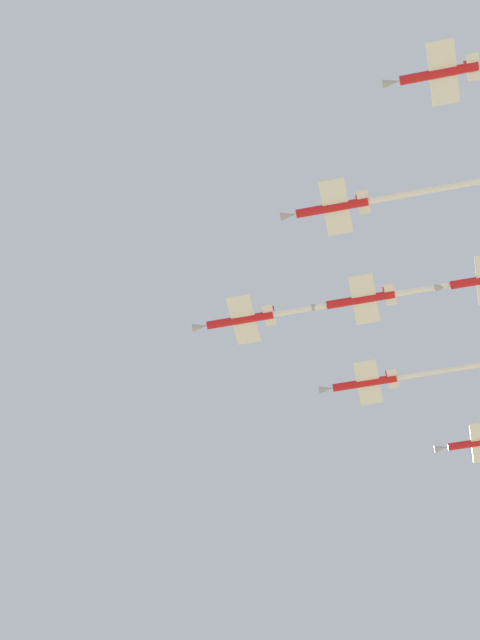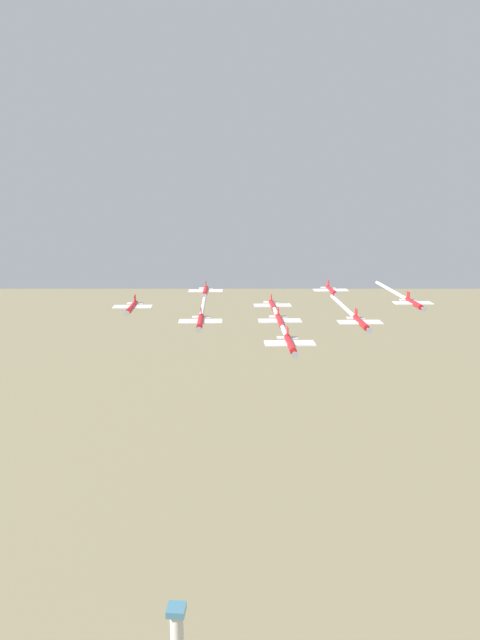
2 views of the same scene
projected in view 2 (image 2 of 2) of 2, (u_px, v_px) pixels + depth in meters
The scene contains 9 objects.
jet_lead at pixel (284, 330), 111.73m from camera, with size 9.48×46.21×2.70m.
jet_port_inner at pixel (353, 315), 126.11m from camera, with size 9.48×39.41×2.70m.
jet_starboard_inner at pixel (202, 311), 128.16m from camera, with size 9.48×47.30×2.70m.
jet_port_outer at pixel (280, 321), 119.52m from camera, with size 9.48×12.96×2.70m.
jet_starboard_outer at pixel (403, 297), 143.48m from camera, with size 9.48×40.87×2.70m.
jet_center_rear at pixel (132, 307), 133.45m from camera, with size 9.48×12.96×2.70m.
jet_port_trail at pixel (273, 306), 137.78m from camera, with size 9.48×12.96×2.70m.
jet_starboard_trail at pixel (331, 290), 151.15m from camera, with size 9.48×12.96×2.70m.
jet_tail_end at pixel (206, 291), 150.25m from camera, with size 9.48×12.96×2.70m.
Camera 2 is at (-11.93, -105.16, 161.28)m, focal length 31.47 mm.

